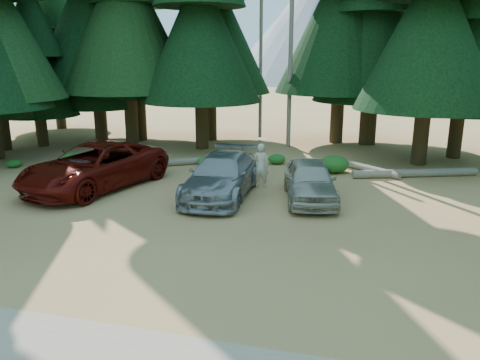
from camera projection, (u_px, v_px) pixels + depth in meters
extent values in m
plane|color=#AC7849|center=(184.00, 236.00, 13.73)|extent=(160.00, 160.00, 0.00)
cylinder|color=slate|center=(291.00, 39.00, 25.54)|extent=(0.24, 0.24, 12.00)
cylinder|color=slate|center=(261.00, 57.00, 27.68)|extent=(0.20, 0.20, 10.00)
cone|color=gray|center=(343.00, 7.00, 89.56)|extent=(44.00, 44.00, 28.00)
cone|color=gray|center=(307.00, 32.00, 101.89)|extent=(36.00, 36.00, 20.00)
imported|color=#600D08|center=(95.00, 166.00, 18.47)|extent=(4.39, 6.89, 1.77)
imported|color=#919498|center=(222.00, 176.00, 17.46)|extent=(2.34, 5.41, 1.55)
imported|color=#B2AE9F|center=(310.00, 180.00, 16.98)|extent=(2.63, 4.61, 1.48)
imported|color=beige|center=(261.00, 166.00, 17.20)|extent=(0.65, 0.47, 1.66)
cylinder|color=white|center=(262.00, 139.00, 16.99)|extent=(0.36, 0.36, 0.04)
cylinder|color=slate|center=(192.00, 161.00, 22.65)|extent=(3.96, 2.63, 0.32)
cylinder|color=slate|center=(364.00, 168.00, 21.38)|extent=(3.12, 2.72, 0.32)
cylinder|color=slate|center=(415.00, 173.00, 20.32)|extent=(5.35, 2.27, 0.36)
ellipsoid|color=#225A1B|center=(71.00, 158.00, 22.99)|extent=(0.88, 0.88, 0.48)
ellipsoid|color=#225A1B|center=(207.00, 162.00, 22.10)|extent=(0.95, 0.95, 0.52)
ellipsoid|color=#225A1B|center=(146.00, 166.00, 20.69)|extent=(1.36, 1.36, 0.75)
ellipsoid|color=#225A1B|center=(277.00, 159.00, 22.79)|extent=(0.85, 0.85, 0.47)
ellipsoid|color=#225A1B|center=(316.00, 169.00, 20.64)|extent=(0.98, 0.98, 0.54)
ellipsoid|color=#225A1B|center=(334.00, 164.00, 21.11)|extent=(1.36, 1.36, 0.75)
ellipsoid|color=#225A1B|center=(14.00, 163.00, 22.05)|extent=(0.72, 0.72, 0.40)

